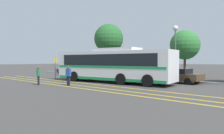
{
  "coord_description": "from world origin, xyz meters",
  "views": [
    {
      "loc": [
        14.46,
        -15.48,
        2.1
      ],
      "look_at": [
        0.51,
        -0.2,
        1.48
      ],
      "focal_mm": 35.0,
      "sensor_mm": 36.0,
      "label": 1
    }
  ],
  "objects_px": {
    "parked_car_2": "(135,73)",
    "pedestrian_1": "(68,75)",
    "tree_1": "(109,39)",
    "bus_stop_sign": "(55,65)",
    "parked_car_0": "(70,70)",
    "transit_bus": "(112,65)",
    "street_lamp": "(175,38)",
    "pedestrian_0": "(38,74)",
    "tree_2": "(185,45)",
    "parked_car_3": "(179,76)",
    "parked_car_1": "(98,71)"
  },
  "relations": [
    {
      "from": "parked_car_3",
      "to": "parked_car_2",
      "type": "bearing_deg",
      "value": 91.24
    },
    {
      "from": "parked_car_1",
      "to": "transit_bus",
      "type": "bearing_deg",
      "value": 58.9
    },
    {
      "from": "pedestrian_1",
      "to": "tree_2",
      "type": "xyz_separation_m",
      "value": [
        3.74,
        14.31,
        3.05
      ]
    },
    {
      "from": "parked_car_0",
      "to": "bus_stop_sign",
      "type": "bearing_deg",
      "value": -140.05
    },
    {
      "from": "parked_car_3",
      "to": "pedestrian_1",
      "type": "distance_m",
      "value": 10.16
    },
    {
      "from": "tree_2",
      "to": "parked_car_3",
      "type": "bearing_deg",
      "value": -70.19
    },
    {
      "from": "bus_stop_sign",
      "to": "parked_car_0",
      "type": "bearing_deg",
      "value": 32.9
    },
    {
      "from": "parked_car_2",
      "to": "bus_stop_sign",
      "type": "bearing_deg",
      "value": -54.12
    },
    {
      "from": "pedestrian_1",
      "to": "bus_stop_sign",
      "type": "bearing_deg",
      "value": 141.88
    },
    {
      "from": "parked_car_1",
      "to": "bus_stop_sign",
      "type": "distance_m",
      "value": 5.86
    },
    {
      "from": "parked_car_0",
      "to": "parked_car_1",
      "type": "xyz_separation_m",
      "value": [
        5.63,
        0.21,
        -0.01
      ]
    },
    {
      "from": "transit_bus",
      "to": "pedestrian_1",
      "type": "xyz_separation_m",
      "value": [
        -1.03,
        -4.31,
        -0.77
      ]
    },
    {
      "from": "parked_car_2",
      "to": "pedestrian_1",
      "type": "distance_m",
      "value": 8.34
    },
    {
      "from": "parked_car_0",
      "to": "tree_1",
      "type": "bearing_deg",
      "value": -34.43
    },
    {
      "from": "parked_car_2",
      "to": "parked_car_3",
      "type": "relative_size",
      "value": 0.99
    },
    {
      "from": "pedestrian_0",
      "to": "tree_1",
      "type": "xyz_separation_m",
      "value": [
        -5.35,
        14.49,
        4.5
      ]
    },
    {
      "from": "street_lamp",
      "to": "parked_car_2",
      "type": "bearing_deg",
      "value": -147.04
    },
    {
      "from": "bus_stop_sign",
      "to": "tree_1",
      "type": "relative_size",
      "value": 0.33
    },
    {
      "from": "parked_car_3",
      "to": "pedestrian_1",
      "type": "xyz_separation_m",
      "value": [
        -5.92,
        -8.25,
        0.23
      ]
    },
    {
      "from": "transit_bus",
      "to": "parked_car_2",
      "type": "height_order",
      "value": "transit_bus"
    },
    {
      "from": "parked_car_0",
      "to": "parked_car_3",
      "type": "distance_m",
      "value": 16.78
    },
    {
      "from": "pedestrian_0",
      "to": "tree_2",
      "type": "xyz_separation_m",
      "value": [
        6.02,
        15.76,
        3.07
      ]
    },
    {
      "from": "transit_bus",
      "to": "parked_car_0",
      "type": "distance_m",
      "value": 12.55
    },
    {
      "from": "transit_bus",
      "to": "street_lamp",
      "type": "height_order",
      "value": "street_lamp"
    },
    {
      "from": "parked_car_1",
      "to": "parked_car_3",
      "type": "distance_m",
      "value": 11.15
    },
    {
      "from": "parked_car_0",
      "to": "parked_car_2",
      "type": "relative_size",
      "value": 0.98
    },
    {
      "from": "tree_1",
      "to": "bus_stop_sign",
      "type": "bearing_deg",
      "value": -81.78
    },
    {
      "from": "parked_car_1",
      "to": "tree_2",
      "type": "distance_m",
      "value": 11.21
    },
    {
      "from": "transit_bus",
      "to": "bus_stop_sign",
      "type": "bearing_deg",
      "value": 94.87
    },
    {
      "from": "parked_car_0",
      "to": "transit_bus",
      "type": "bearing_deg",
      "value": -108.86
    },
    {
      "from": "parked_car_2",
      "to": "pedestrian_0",
      "type": "height_order",
      "value": "pedestrian_0"
    },
    {
      "from": "tree_2",
      "to": "parked_car_2",
      "type": "bearing_deg",
      "value": -116.74
    },
    {
      "from": "tree_1",
      "to": "street_lamp",
      "type": "bearing_deg",
      "value": -11.35
    },
    {
      "from": "parked_car_3",
      "to": "pedestrian_0",
      "type": "relative_size",
      "value": 2.6
    },
    {
      "from": "street_lamp",
      "to": "pedestrian_1",
      "type": "bearing_deg",
      "value": -112.06
    },
    {
      "from": "parked_car_3",
      "to": "pedestrian_1",
      "type": "relative_size",
      "value": 2.54
    },
    {
      "from": "parked_car_1",
      "to": "tree_1",
      "type": "xyz_separation_m",
      "value": [
        -2.41,
        4.6,
        4.71
      ]
    },
    {
      "from": "transit_bus",
      "to": "tree_2",
      "type": "bearing_deg",
      "value": -22.82
    },
    {
      "from": "parked_car_3",
      "to": "pedestrian_0",
      "type": "xyz_separation_m",
      "value": [
        -8.21,
        -9.7,
        0.21
      ]
    },
    {
      "from": "tree_1",
      "to": "tree_2",
      "type": "relative_size",
      "value": 1.32
    },
    {
      "from": "parked_car_1",
      "to": "street_lamp",
      "type": "relative_size",
      "value": 0.8
    },
    {
      "from": "pedestrian_0",
      "to": "street_lamp",
      "type": "xyz_separation_m",
      "value": [
        6.6,
        12.09,
        3.59
      ]
    },
    {
      "from": "parked_car_1",
      "to": "pedestrian_0",
      "type": "bearing_deg",
      "value": 18.93
    },
    {
      "from": "bus_stop_sign",
      "to": "parked_car_2",
      "type": "bearing_deg",
      "value": -58.45
    },
    {
      "from": "parked_car_2",
      "to": "tree_2",
      "type": "xyz_separation_m",
      "value": [
        3.03,
        6.0,
        3.24
      ]
    },
    {
      "from": "parked_car_3",
      "to": "bus_stop_sign",
      "type": "relative_size",
      "value": 1.67
    },
    {
      "from": "tree_2",
      "to": "transit_bus",
      "type": "bearing_deg",
      "value": -105.17
    },
    {
      "from": "pedestrian_0",
      "to": "street_lamp",
      "type": "bearing_deg",
      "value": -101.06
    },
    {
      "from": "bus_stop_sign",
      "to": "tree_1",
      "type": "distance_m",
      "value": 11.11
    },
    {
      "from": "bus_stop_sign",
      "to": "street_lamp",
      "type": "bearing_deg",
      "value": -60.49
    }
  ]
}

